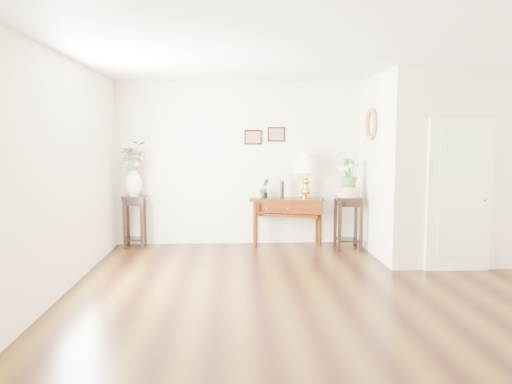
{
  "coord_description": "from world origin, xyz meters",
  "views": [
    {
      "loc": [
        -1.02,
        -5.87,
        1.81
      ],
      "look_at": [
        -0.67,
        1.3,
        1.05
      ],
      "focal_mm": 35.0,
      "sensor_mm": 36.0,
      "label": 1
    }
  ],
  "objects": [
    {
      "name": "partition",
      "position": [
        2.1,
        1.77,
        1.4
      ],
      "size": [
        1.8,
        1.95,
        2.8
      ],
      "primitive_type": "cube",
      "color": "silver",
      "rests_on": "floor"
    },
    {
      "name": "wall_front",
      "position": [
        0.0,
        -2.75,
        1.4
      ],
      "size": [
        6.0,
        0.02,
        2.8
      ],
      "primitive_type": "cube",
      "color": "silver",
      "rests_on": "ground"
    },
    {
      "name": "wall_back",
      "position": [
        0.0,
        2.75,
        1.4
      ],
      "size": [
        6.0,
        0.02,
        2.8
      ],
      "primitive_type": "cube",
      "color": "silver",
      "rests_on": "ground"
    },
    {
      "name": "art_print_left",
      "position": [
        -0.65,
        2.73,
        1.85
      ],
      "size": [
        0.3,
        0.02,
        0.25
      ],
      "primitive_type": "cube",
      "color": "black",
      "rests_on": "wall_back"
    },
    {
      "name": "plant_stand_a",
      "position": [
        -2.65,
        2.48,
        0.44
      ],
      "size": [
        0.37,
        0.37,
        0.88
      ],
      "primitive_type": "cube",
      "rotation": [
        0.0,
        0.0,
        -0.08
      ],
      "color": "black",
      "rests_on": "floor"
    },
    {
      "name": "plant_stand_b",
      "position": [
        0.9,
        2.2,
        0.44
      ],
      "size": [
        0.45,
        0.45,
        0.87
      ],
      "primitive_type": "cube",
      "rotation": [
        0.0,
        0.0,
        -0.11
      ],
      "color": "black",
      "rests_on": "floor"
    },
    {
      "name": "wall_left",
      "position": [
        -3.0,
        0.0,
        1.4
      ],
      "size": [
        0.02,
        5.5,
        2.8
      ],
      "primitive_type": "cube",
      "color": "silver",
      "rests_on": "ground"
    },
    {
      "name": "ceramic_bowl",
      "position": [
        0.9,
        2.2,
        0.95
      ],
      "size": [
        0.41,
        0.41,
        0.16
      ],
      "primitive_type": "cylinder",
      "rotation": [
        0.0,
        0.0,
        0.13
      ],
      "color": "#C2A98E",
      "rests_on": "plant_stand_b"
    },
    {
      "name": "green_vase",
      "position": [
        -0.16,
        2.57,
        0.98
      ],
      "size": [
        0.08,
        0.08,
        0.3
      ],
      "primitive_type": "cylinder",
      "rotation": [
        0.0,
        0.0,
        0.25
      ],
      "color": "black",
      "rests_on": "console_table"
    },
    {
      "name": "floor",
      "position": [
        0.0,
        0.0,
        0.0
      ],
      "size": [
        6.0,
        5.5,
        0.02
      ],
      "primitive_type": "cube",
      "color": "#452F0E",
      "rests_on": "ground"
    },
    {
      "name": "table_lamp",
      "position": [
        0.25,
        2.57,
        1.16
      ],
      "size": [
        0.45,
        0.45,
        0.76
      ],
      "primitive_type": "cube",
      "rotation": [
        0.0,
        0.0,
        -0.05
      ],
      "color": "gold",
      "rests_on": "console_table"
    },
    {
      "name": "ceiling",
      "position": [
        0.0,
        0.0,
        2.8
      ],
      "size": [
        6.0,
        5.5,
        0.02
      ],
      "primitive_type": "cube",
      "color": "white",
      "rests_on": "ground"
    },
    {
      "name": "lily_arrangement",
      "position": [
        -2.65,
        2.48,
        1.52
      ],
      "size": [
        0.54,
        0.51,
        0.48
      ],
      "primitive_type": "imported",
      "rotation": [
        0.0,
        0.0,
        0.39
      ],
      "color": "#33772B",
      "rests_on": "porcelain_vase"
    },
    {
      "name": "narcissus",
      "position": [
        0.9,
        2.2,
        1.25
      ],
      "size": [
        0.35,
        0.35,
        0.52
      ],
      "primitive_type": "imported",
      "rotation": [
        0.0,
        0.0,
        0.24
      ],
      "color": "#33772B",
      "rests_on": "ceramic_bowl"
    },
    {
      "name": "porcelain_vase",
      "position": [
        -2.65,
        2.48,
        1.11
      ],
      "size": [
        0.3,
        0.3,
        0.48
      ],
      "primitive_type": null,
      "rotation": [
        0.0,
        0.0,
        -0.1
      ],
      "color": "silver",
      "rests_on": "plant_stand_a"
    },
    {
      "name": "console_table",
      "position": [
        -0.07,
        2.57,
        0.41
      ],
      "size": [
        1.29,
        0.76,
        0.81
      ],
      "primitive_type": "cube",
      "rotation": [
        0.0,
        0.0,
        -0.31
      ],
      "color": "#3F1B07",
      "rests_on": "floor"
    },
    {
      "name": "art_print_right",
      "position": [
        -0.25,
        2.73,
        1.9
      ],
      "size": [
        0.3,
        0.02,
        0.25
      ],
      "primitive_type": "cube",
      "color": "black",
      "rests_on": "wall_back"
    },
    {
      "name": "potted_plant",
      "position": [
        -0.47,
        2.57,
        0.97
      ],
      "size": [
        0.22,
        0.2,
        0.32
      ],
      "primitive_type": "imported",
      "rotation": [
        0.0,
        0.0,
        0.37
      ],
      "color": "#33772B",
      "rests_on": "console_table"
    },
    {
      "name": "wall_ornament",
      "position": [
        1.16,
        1.9,
        2.05
      ],
      "size": [
        0.07,
        0.51,
        0.51
      ],
      "primitive_type": "torus",
      "rotation": [
        0.0,
        1.57,
        0.0
      ],
      "color": "#C09140",
      "rests_on": "partition"
    },
    {
      "name": "door",
      "position": [
        2.1,
        0.78,
        1.05
      ],
      "size": [
        0.9,
        0.05,
        2.1
      ],
      "primitive_type": "cube",
      "color": "white",
      "rests_on": "floor"
    }
  ]
}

